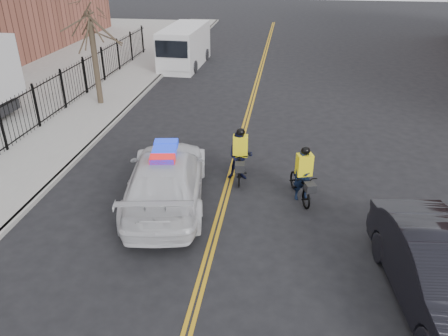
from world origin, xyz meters
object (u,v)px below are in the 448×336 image
(dark_sedan, at_px, (443,276))
(cargo_van, at_px, (184,47))
(cyclist_near, at_px, (303,181))
(police_cruiser, at_px, (166,178))
(cyclist_far, at_px, (240,159))

(dark_sedan, bearing_deg, cargo_van, 110.03)
(cargo_van, relative_size, cyclist_near, 3.11)
(police_cruiser, relative_size, dark_sedan, 1.15)
(cyclist_far, bearing_deg, cyclist_near, -30.90)
(cargo_van, bearing_deg, cyclist_far, -68.45)
(cyclist_far, bearing_deg, cargo_van, 104.77)
(cargo_van, xyz_separation_m, cyclist_near, (7.65, -16.37, -0.61))
(police_cruiser, bearing_deg, cargo_van, -88.29)
(police_cruiser, relative_size, cyclist_near, 3.10)
(police_cruiser, bearing_deg, cyclist_near, -178.86)
(police_cruiser, distance_m, cyclist_far, 2.82)
(cargo_van, distance_m, cyclist_near, 18.08)
(police_cruiser, height_order, cyclist_near, police_cruiser)
(cargo_van, xyz_separation_m, cyclist_far, (5.51, -15.33, -0.50))
(cargo_van, relative_size, cyclist_far, 3.20)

